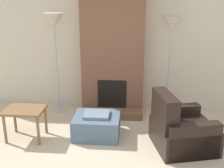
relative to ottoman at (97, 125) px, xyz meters
The scene contains 7 objects.
wall_back 1.77m from the ottoman, 82.76° to the left, with size 7.15×0.06×2.60m, color beige.
fireplace 1.54m from the ottoman, 81.07° to the left, with size 1.17×0.74×2.60m.
ottoman is the anchor object (origin of this frame).
armchair 1.31m from the ottoman, 11.23° to the right, with size 1.02×1.00×0.88m.
side_table 1.16m from the ottoman, behind, with size 0.61×0.45×0.51m.
floor_lamp_left 1.98m from the ottoman, 132.77° to the left, with size 0.37×0.37×1.89m.
floor_lamp_right 2.12m from the ottoman, 38.29° to the left, with size 0.37×0.37×1.85m.
Camera 1 is at (0.42, -2.71, 2.27)m, focal length 45.00 mm.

